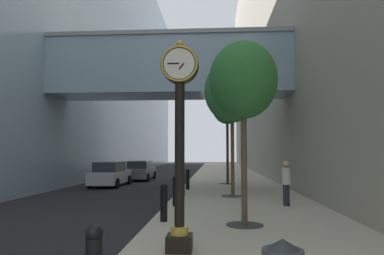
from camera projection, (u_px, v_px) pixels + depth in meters
The scene contains 15 objects.
ground_plane at pixel (190, 180), 28.89m from camera, with size 110.00×110.00×0.00m, color black.
sidewalk_right at pixel (228, 177), 31.67m from camera, with size 6.41×80.00×0.14m, color #BCB29E.
building_block_left at pixel (67, 31), 33.57m from camera, with size 23.38×80.00×27.85m.
building_block_right at pixel (311, 14), 32.24m from camera, with size 9.00×80.00×30.13m.
street_clock at pixel (180, 133), 7.75m from camera, with size 0.84×0.55×4.67m.
bollard_third at pixel (164, 201), 10.89m from camera, with size 0.24×0.24×1.19m.
bollard_fourth at pixel (175, 190), 14.04m from camera, with size 0.24×0.24×1.19m.
bollard_fifth at pixel (183, 183), 17.19m from camera, with size 0.24×0.24×1.19m.
bollard_sixth at pixel (188, 179), 20.34m from camera, with size 0.24×0.24×1.19m.
street_tree_near at pixel (243, 81), 10.57m from camera, with size 2.06×2.06×5.51m.
street_tree_mid_near at pixel (232, 91), 17.46m from camera, with size 2.75×2.75×6.78m.
street_tree_mid_far at pixel (227, 107), 24.30m from camera, with size 2.12×2.12×6.54m.
pedestrian_walking at pixel (286, 182), 14.14m from camera, with size 0.42×0.42×1.78m.
car_silver_near at pixel (110, 174), 23.69m from camera, with size 2.05×4.33×1.64m.
car_grey_mid at pixel (140, 171), 28.99m from camera, with size 2.02×4.61×1.59m.
Camera 1 is at (2.05, -2.06, 2.27)m, focal length 32.77 mm.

